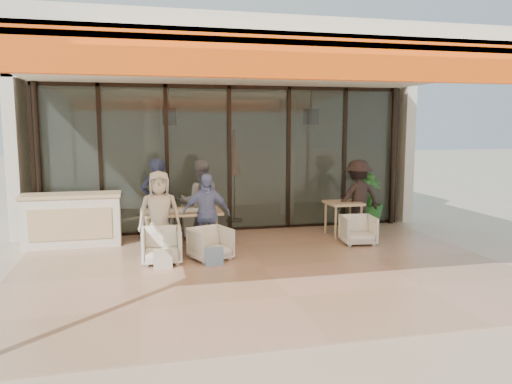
# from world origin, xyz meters

# --- Properties ---
(ground) EXTENTS (70.00, 70.00, 0.00)m
(ground) POSITION_xyz_m (0.00, 0.00, 0.00)
(ground) COLOR #C6B293
(ground) RESTS_ON ground
(terrace_floor) EXTENTS (8.00, 6.00, 0.01)m
(terrace_floor) POSITION_xyz_m (0.00, 0.00, 0.01)
(terrace_floor) COLOR tan
(terrace_floor) RESTS_ON ground
(terrace_structure) EXTENTS (8.00, 6.00, 3.40)m
(terrace_structure) POSITION_xyz_m (0.00, -0.26, 3.25)
(terrace_structure) COLOR silver
(terrace_structure) RESTS_ON ground
(glass_storefront) EXTENTS (8.08, 0.10, 3.20)m
(glass_storefront) POSITION_xyz_m (0.00, 3.00, 1.60)
(glass_storefront) COLOR #9EADA3
(glass_storefront) RESTS_ON ground
(interior_block) EXTENTS (9.05, 3.62, 3.52)m
(interior_block) POSITION_xyz_m (0.01, 5.31, 2.23)
(interior_block) COLOR silver
(interior_block) RESTS_ON ground
(host_counter) EXTENTS (1.85, 0.65, 1.04)m
(host_counter) POSITION_xyz_m (-3.22, 2.30, 0.53)
(host_counter) COLOR silver
(host_counter) RESTS_ON ground
(dining_table) EXTENTS (1.50, 0.90, 0.93)m
(dining_table) POSITION_xyz_m (-1.20, 1.62, 0.69)
(dining_table) COLOR #D2B580
(dining_table) RESTS_ON ground
(chair_far_left) EXTENTS (0.65, 0.61, 0.66)m
(chair_far_left) POSITION_xyz_m (-1.61, 2.57, 0.33)
(chair_far_left) COLOR white
(chair_far_left) RESTS_ON ground
(chair_far_right) EXTENTS (0.62, 0.58, 0.62)m
(chair_far_right) POSITION_xyz_m (-0.77, 2.57, 0.31)
(chair_far_right) COLOR white
(chair_far_right) RESTS_ON ground
(chair_near_left) EXTENTS (0.68, 0.64, 0.68)m
(chair_near_left) POSITION_xyz_m (-1.61, 0.67, 0.34)
(chair_near_left) COLOR white
(chair_near_left) RESTS_ON ground
(chair_near_right) EXTENTS (0.80, 0.77, 0.65)m
(chair_near_right) POSITION_xyz_m (-0.77, 0.67, 0.32)
(chair_near_right) COLOR white
(chair_near_right) RESTS_ON ground
(diner_navy) EXTENTS (0.63, 0.41, 1.72)m
(diner_navy) POSITION_xyz_m (-1.61, 2.07, 0.86)
(diner_navy) COLOR #1B233D
(diner_navy) RESTS_ON ground
(diner_grey) EXTENTS (0.81, 0.64, 1.67)m
(diner_grey) POSITION_xyz_m (-0.77, 2.07, 0.83)
(diner_grey) COLOR slate
(diner_grey) RESTS_ON ground
(diner_cream) EXTENTS (0.77, 0.52, 1.55)m
(diner_cream) POSITION_xyz_m (-1.61, 1.17, 0.77)
(diner_cream) COLOR beige
(diner_cream) RESTS_ON ground
(diner_periwinkle) EXTENTS (0.89, 0.41, 1.48)m
(diner_periwinkle) POSITION_xyz_m (-0.77, 1.17, 0.74)
(diner_periwinkle) COLOR #6D83B7
(diner_periwinkle) RESTS_ON ground
(tote_bag_cream) EXTENTS (0.30, 0.10, 0.34)m
(tote_bag_cream) POSITION_xyz_m (-1.61, 0.27, 0.17)
(tote_bag_cream) COLOR silver
(tote_bag_cream) RESTS_ON ground
(tote_bag_blue) EXTENTS (0.30, 0.10, 0.34)m
(tote_bag_blue) POSITION_xyz_m (-0.77, 0.27, 0.17)
(tote_bag_blue) COLOR #99BFD8
(tote_bag_blue) RESTS_ON ground
(side_table) EXTENTS (0.70, 0.70, 0.74)m
(side_table) POSITION_xyz_m (2.23, 1.90, 0.64)
(side_table) COLOR #D2B580
(side_table) RESTS_ON ground
(side_chair) EXTENTS (0.69, 0.65, 0.64)m
(side_chair) POSITION_xyz_m (2.23, 1.15, 0.32)
(side_chair) COLOR white
(side_chair) RESTS_ON ground
(standing_woman) EXTENTS (1.13, 0.77, 1.62)m
(standing_woman) POSITION_xyz_m (2.60, 1.99, 0.81)
(standing_woman) COLOR black
(standing_woman) RESTS_ON ground
(potted_palm) EXTENTS (1.04, 1.04, 1.32)m
(potted_palm) POSITION_xyz_m (3.15, 2.67, 0.66)
(potted_palm) COLOR #1E5919
(potted_palm) RESTS_ON ground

